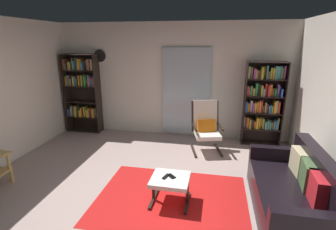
% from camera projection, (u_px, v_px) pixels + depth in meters
% --- Properties ---
extents(ground_plane, '(7.02, 7.02, 0.00)m').
position_uv_depth(ground_plane, '(134.00, 205.00, 3.50)').
color(ground_plane, '#B0968F').
extents(wall_back, '(5.60, 0.06, 2.60)m').
position_uv_depth(wall_back, '(172.00, 81.00, 5.86)').
color(wall_back, silver).
rests_on(wall_back, ground).
extents(glass_door_panel, '(1.10, 0.01, 2.00)m').
position_uv_depth(glass_door_panel, '(186.00, 92.00, 5.81)').
color(glass_door_panel, silver).
extents(area_rug, '(2.14, 1.62, 0.01)m').
position_uv_depth(area_rug, '(171.00, 199.00, 3.64)').
color(area_rug, red).
rests_on(area_rug, ground).
extents(bookshelf_near_tv, '(0.84, 0.30, 1.90)m').
position_uv_depth(bookshelf_near_tv, '(82.00, 90.00, 6.14)').
color(bookshelf_near_tv, black).
rests_on(bookshelf_near_tv, ground).
extents(bookshelf_near_sofa, '(0.80, 0.30, 1.79)m').
position_uv_depth(bookshelf_near_sofa, '(263.00, 101.00, 5.35)').
color(bookshelf_near_sofa, black).
rests_on(bookshelf_near_sofa, ground).
extents(leather_sofa, '(0.83, 1.73, 0.84)m').
position_uv_depth(leather_sofa, '(295.00, 193.00, 3.25)').
color(leather_sofa, black).
rests_on(leather_sofa, ground).
extents(lounge_armchair, '(0.70, 0.77, 1.02)m').
position_uv_depth(lounge_armchair, '(206.00, 125.00, 5.16)').
color(lounge_armchair, black).
rests_on(lounge_armchair, ground).
extents(ottoman, '(0.52, 0.48, 0.39)m').
position_uv_depth(ottoman, '(170.00, 182.00, 3.48)').
color(ottoman, white).
rests_on(ottoman, ground).
extents(tv_remote, '(0.08, 0.15, 0.02)m').
position_uv_depth(tv_remote, '(166.00, 176.00, 3.48)').
color(tv_remote, black).
rests_on(tv_remote, ottoman).
extents(cell_phone, '(0.15, 0.15, 0.01)m').
position_uv_depth(cell_phone, '(171.00, 176.00, 3.49)').
color(cell_phone, black).
rests_on(cell_phone, ottoman).
extents(wall_clock, '(0.29, 0.03, 0.29)m').
position_uv_depth(wall_clock, '(100.00, 56.00, 5.95)').
color(wall_clock, silver).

